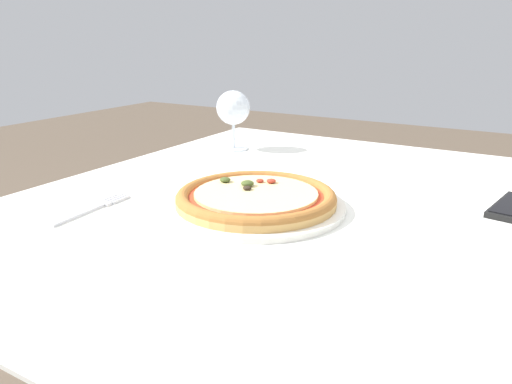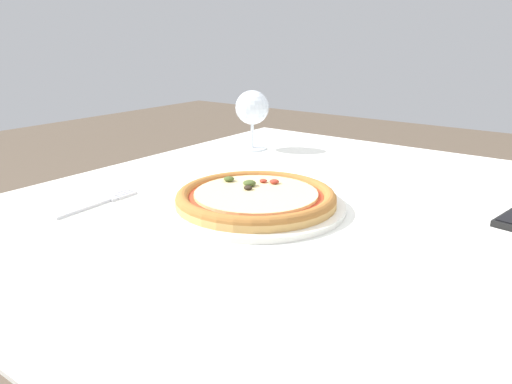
{
  "view_description": "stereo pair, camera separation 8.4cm",
  "coord_description": "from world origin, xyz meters",
  "px_view_note": "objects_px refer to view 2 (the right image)",
  "views": [
    {
      "loc": [
        0.29,
        -0.76,
        1.01
      ],
      "look_at": [
        -0.12,
        -0.07,
        0.76
      ],
      "focal_mm": 35.0,
      "sensor_mm": 36.0,
      "label": 1
    },
    {
      "loc": [
        0.35,
        -0.71,
        1.01
      ],
      "look_at": [
        -0.12,
        -0.07,
        0.76
      ],
      "focal_mm": 35.0,
      "sensor_mm": 36.0,
      "label": 2
    }
  ],
  "objects_px": {
    "fork": "(99,203)",
    "dining_table": "(338,259)",
    "wine_glass_far_left": "(252,109)",
    "pizza_plate": "(256,199)"
  },
  "relations": [
    {
      "from": "wine_glass_far_left",
      "to": "dining_table",
      "type": "bearing_deg",
      "value": -35.51
    },
    {
      "from": "fork",
      "to": "dining_table",
      "type": "bearing_deg",
      "value": 31.49
    },
    {
      "from": "dining_table",
      "to": "pizza_plate",
      "type": "xyz_separation_m",
      "value": [
        -0.12,
        -0.07,
        0.1
      ]
    },
    {
      "from": "wine_glass_far_left",
      "to": "pizza_plate",
      "type": "bearing_deg",
      "value": -52.15
    },
    {
      "from": "fork",
      "to": "wine_glass_far_left",
      "type": "height_order",
      "value": "wine_glass_far_left"
    },
    {
      "from": "pizza_plate",
      "to": "fork",
      "type": "bearing_deg",
      "value": -148.43
    },
    {
      "from": "dining_table",
      "to": "wine_glass_far_left",
      "type": "distance_m",
      "value": 0.53
    },
    {
      "from": "pizza_plate",
      "to": "wine_glass_far_left",
      "type": "xyz_separation_m",
      "value": [
        -0.28,
        0.36,
        0.09
      ]
    },
    {
      "from": "pizza_plate",
      "to": "fork",
      "type": "relative_size",
      "value": 1.78
    },
    {
      "from": "pizza_plate",
      "to": "wine_glass_far_left",
      "type": "height_order",
      "value": "wine_glass_far_left"
    }
  ]
}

